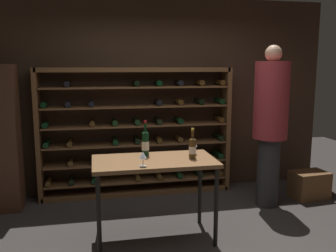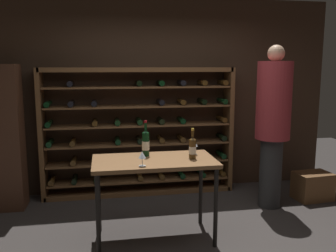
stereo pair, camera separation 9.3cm
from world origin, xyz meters
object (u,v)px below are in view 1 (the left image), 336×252
object	(u,v)px
wine_glass_stemmed_right	(193,144)
tasting_table	(154,168)
wine_rack	(138,133)
wine_crate	(309,185)
wine_bottle_green_slim	(145,143)
wine_bottle_gold_foil	(192,148)
person_guest_blue_shirt	(271,119)
display_cabinet	(1,139)
wine_glass_stemmed_center	(143,156)

from	to	relation	value
wine_glass_stemmed_right	tasting_table	bearing A→B (deg)	-163.85
wine_rack	wine_glass_stemmed_right	xyz separation A→B (m)	(0.45, -1.30, 0.10)
wine_crate	wine_bottle_green_slim	xyz separation A→B (m)	(-2.36, -0.60, 0.82)
wine_rack	wine_bottle_green_slim	world-z (taller)	wine_rack
tasting_table	wine_bottle_green_slim	distance (m)	0.29
wine_rack	wine_bottle_gold_foil	xyz separation A→B (m)	(0.39, -1.47, 0.10)
wine_rack	person_guest_blue_shirt	size ratio (longest dim) A/B	1.30
wine_rack	display_cabinet	xyz separation A→B (m)	(-1.74, -0.26, 0.03)
wine_rack	wine_bottle_gold_foil	world-z (taller)	wine_rack
tasting_table	wine_glass_stemmed_center	bearing A→B (deg)	-122.23
tasting_table	wine_crate	distance (m)	2.49
display_cabinet	wine_glass_stemmed_center	distance (m)	2.13
wine_crate	wine_glass_stemmed_center	world-z (taller)	wine_glass_stemmed_center
person_guest_blue_shirt	wine_glass_stemmed_right	bearing A→B (deg)	-142.77
wine_crate	wine_bottle_green_slim	size ratio (longest dim) A/B	1.26
display_cabinet	wine_glass_stemmed_right	size ratio (longest dim) A/B	11.20
person_guest_blue_shirt	wine_bottle_gold_foil	world-z (taller)	person_guest_blue_shirt
wine_bottle_gold_foil	wine_glass_stemmed_right	size ratio (longest dim) A/B	1.94
wine_crate	wine_rack	bearing A→B (deg)	163.70
display_cabinet	wine_bottle_green_slim	world-z (taller)	display_cabinet
display_cabinet	wine_bottle_green_slim	distance (m)	1.96
wine_bottle_gold_foil	tasting_table	bearing A→B (deg)	174.15
wine_rack	wine_glass_stemmed_center	xyz separation A→B (m)	(-0.15, -1.67, 0.08)
tasting_table	wine_bottle_gold_foil	bearing A→B (deg)	-5.85
wine_glass_stemmed_right	wine_glass_stemmed_center	bearing A→B (deg)	-148.64
wine_glass_stemmed_center	tasting_table	bearing A→B (deg)	57.77
wine_crate	wine_glass_stemmed_right	world-z (taller)	wine_glass_stemmed_right
tasting_table	wine_bottle_green_slim	xyz separation A→B (m)	(-0.07, 0.16, 0.23)
wine_glass_stemmed_center	wine_bottle_green_slim	bearing A→B (deg)	78.54
wine_crate	display_cabinet	xyz separation A→B (m)	(-4.03, 0.41, 0.73)
wine_bottle_gold_foil	wine_bottle_green_slim	distance (m)	0.50
wine_bottle_green_slim	wine_glass_stemmed_center	size ratio (longest dim) A/B	2.62
tasting_table	display_cabinet	distance (m)	2.10
tasting_table	wine_bottle_gold_foil	size ratio (longest dim) A/B	3.95
wine_bottle_gold_foil	wine_glass_stemmed_center	bearing A→B (deg)	-160.31
person_guest_blue_shirt	display_cabinet	world-z (taller)	person_guest_blue_shirt
wine_rack	wine_crate	world-z (taller)	wine_rack
wine_rack	wine_bottle_gold_foil	size ratio (longest dim) A/B	8.43
person_guest_blue_shirt	display_cabinet	size ratio (longest dim) A/B	1.13
person_guest_blue_shirt	wine_glass_stemmed_center	distance (m)	1.96
wine_crate	wine_glass_stemmed_right	distance (m)	2.11
tasting_table	wine_glass_stemmed_right	bearing A→B (deg)	16.15
wine_bottle_green_slim	wine_glass_stemmed_right	world-z (taller)	wine_bottle_green_slim
person_guest_blue_shirt	wine_glass_stemmed_right	size ratio (longest dim) A/B	12.63
tasting_table	wine_glass_stemmed_center	world-z (taller)	wine_glass_stemmed_center
wine_crate	wine_bottle_gold_foil	bearing A→B (deg)	-157.09
wine_glass_stemmed_right	wine_glass_stemmed_center	distance (m)	0.70
person_guest_blue_shirt	wine_glass_stemmed_right	distance (m)	1.27
wine_crate	wine_glass_stemmed_right	xyz separation A→B (m)	(-1.85, -0.63, 0.80)
wine_rack	display_cabinet	size ratio (longest dim) A/B	1.46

